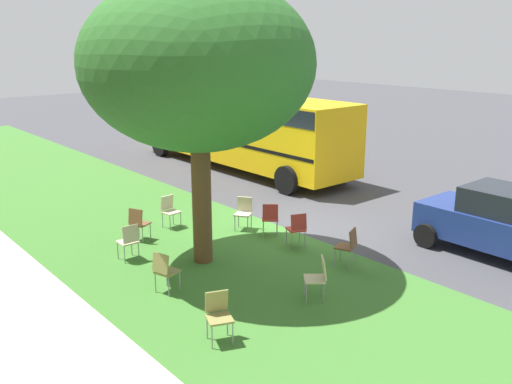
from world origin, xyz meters
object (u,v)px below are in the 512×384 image
at_px(chair_3, 218,313).
at_px(chair_4, 270,217).
at_px(chair_7, 165,269).
at_px(chair_2, 129,239).
at_px(chair_0, 244,211).
at_px(school_bus, 240,124).
at_px(chair_1, 138,222).
at_px(street_tree, 198,65).
at_px(chair_8, 318,275).
at_px(chair_9, 170,209).
at_px(chair_5, 297,227).
at_px(parked_car, 502,222).
at_px(chair_6, 348,244).

bearing_deg(chair_3, chair_4, -51.30).
bearing_deg(chair_7, chair_2, -7.51).
height_order(chair_0, school_bus, school_bus).
bearing_deg(chair_1, street_tree, -166.61).
height_order(chair_0, chair_8, same).
xyz_separation_m(chair_0, chair_9, (1.43, 1.44, 0.00)).
xyz_separation_m(chair_1, chair_5, (-2.89, -2.77, 0.00)).
bearing_deg(chair_4, parked_car, -144.54).
bearing_deg(chair_0, school_bus, -38.10).
bearing_deg(chair_9, chair_0, -134.66).
distance_m(chair_4, chair_9, 2.81).
xyz_separation_m(chair_3, school_bus, (9.92, -8.45, 1.24)).
bearing_deg(chair_3, chair_7, -6.90).
distance_m(chair_3, chair_5, 4.68).
xyz_separation_m(chair_7, chair_8, (-2.21, -2.15, 0.00)).
bearing_deg(chair_7, chair_0, -61.50).
bearing_deg(parked_car, chair_7, 64.43).
bearing_deg(chair_1, parked_car, -136.60).
xyz_separation_m(chair_1, chair_6, (-4.47, -2.85, 0.00)).
distance_m(chair_6, parked_car, 3.76).
bearing_deg(street_tree, chair_5, -108.90).
distance_m(chair_0, chair_2, 3.42).
bearing_deg(chair_1, chair_5, -136.19).
xyz_separation_m(street_tree, chair_8, (-3.09, -0.59, -3.93)).
relative_size(chair_0, chair_4, 1.00).
bearing_deg(chair_3, chair_6, -80.49).
relative_size(chair_2, chair_6, 1.00).
height_order(chair_0, chair_2, same).
relative_size(chair_3, parked_car, 0.24).
bearing_deg(chair_2, school_bus, -54.08).
relative_size(street_tree, parked_car, 1.71).
bearing_deg(parked_car, chair_6, 58.97).
height_order(chair_1, chair_3, same).
xyz_separation_m(chair_8, chair_9, (5.63, -0.09, 0.00)).
xyz_separation_m(chair_7, school_bus, (7.75, -8.19, 1.24)).
bearing_deg(chair_3, parked_car, -99.49).
bearing_deg(chair_1, chair_8, -168.17).
bearing_deg(chair_7, chair_8, -135.82).
distance_m(street_tree, parked_car, 7.89).
relative_size(street_tree, chair_5, 7.18).
xyz_separation_m(chair_0, school_bus, (5.75, -4.51, 1.24)).
xyz_separation_m(chair_0, chair_2, (0.01, 3.41, 0.00)).
xyz_separation_m(chair_4, school_bus, (6.60, -4.31, 1.24)).
relative_size(chair_5, chair_6, 1.00).
relative_size(chair_0, chair_7, 1.00).
xyz_separation_m(chair_5, school_bus, (7.64, -4.36, 1.24)).
relative_size(street_tree, chair_9, 7.18).
relative_size(chair_7, chair_9, 1.00).
xyz_separation_m(street_tree, parked_car, (-4.29, -5.55, -3.62)).
distance_m(chair_2, parked_car, 8.73).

